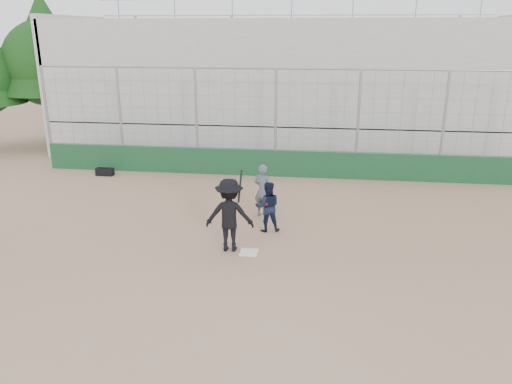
# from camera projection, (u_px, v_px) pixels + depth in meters

# --- Properties ---
(ground) EXTENTS (90.00, 90.00, 0.00)m
(ground) POSITION_uv_depth(u_px,v_px,m) (249.00, 253.00, 12.50)
(ground) COLOR brown
(ground) RESTS_ON ground
(home_plate) EXTENTS (0.44, 0.44, 0.02)m
(home_plate) POSITION_uv_depth(u_px,v_px,m) (249.00, 252.00, 12.49)
(home_plate) COLOR white
(home_plate) RESTS_ON ground
(backstop) EXTENTS (18.10, 0.25, 4.04)m
(backstop) POSITION_uv_depth(u_px,v_px,m) (275.00, 151.00, 18.80)
(backstop) COLOR #123B1F
(backstop) RESTS_ON ground
(bleachers) EXTENTS (20.25, 6.70, 6.98)m
(bleachers) POSITION_uv_depth(u_px,v_px,m) (286.00, 85.00, 22.85)
(bleachers) COLOR #A2A2A2
(bleachers) RESTS_ON ground
(tree_left) EXTENTS (4.48, 4.48, 7.00)m
(tree_left) POSITION_uv_depth(u_px,v_px,m) (46.00, 51.00, 22.86)
(tree_left) COLOR #372014
(tree_left) RESTS_ON ground
(batter_at_plate) EXTENTS (1.25, 0.82, 2.01)m
(batter_at_plate) POSITION_uv_depth(u_px,v_px,m) (229.00, 215.00, 12.40)
(batter_at_plate) COLOR black
(batter_at_plate) RESTS_ON ground
(catcher_crouched) EXTENTS (0.79, 0.67, 0.99)m
(catcher_crouched) POSITION_uv_depth(u_px,v_px,m) (268.00, 215.00, 13.69)
(catcher_crouched) COLOR black
(catcher_crouched) RESTS_ON ground
(umpire) EXTENTS (0.69, 0.58, 1.45)m
(umpire) POSITION_uv_depth(u_px,v_px,m) (263.00, 193.00, 14.72)
(umpire) COLOR #49525D
(umpire) RESTS_ON ground
(equipment_bag) EXTENTS (0.67, 0.30, 0.32)m
(equipment_bag) POSITION_uv_depth(u_px,v_px,m) (105.00, 172.00, 19.09)
(equipment_bag) COLOR black
(equipment_bag) RESTS_ON ground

